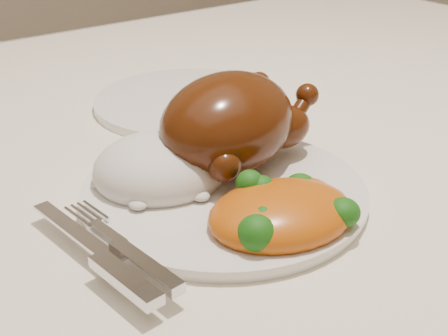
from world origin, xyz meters
TOP-DOWN VIEW (x-y plane):
  - dining_table at (0.00, 0.00)m, footprint 1.60×0.90m
  - tablecloth at (0.00, 0.00)m, footprint 1.73×1.03m
  - dinner_plate at (-0.00, -0.14)m, footprint 0.33×0.33m
  - side_plate at (0.10, 0.08)m, footprint 0.31×0.31m
  - roast_chicken at (0.03, -0.10)m, footprint 0.19×0.15m
  - rice_mound at (-0.04, -0.09)m, footprint 0.16×0.15m
  - mac_and_cheese at (0.00, -0.21)m, footprint 0.14×0.12m
  - cutlery at (-0.13, -0.18)m, footprint 0.04×0.18m

SIDE VIEW (x-z plane):
  - dining_table at x=0.00m, z-range 0.29..1.05m
  - tablecloth at x=0.00m, z-range 0.65..0.83m
  - side_plate at x=0.10m, z-range 0.77..0.78m
  - dinner_plate at x=0.00m, z-range 0.77..0.78m
  - cutlery at x=-0.13m, z-range 0.78..0.79m
  - mac_and_cheese at x=0.00m, z-range 0.76..0.81m
  - rice_mound at x=-0.04m, z-range 0.76..0.82m
  - roast_chicken at x=0.03m, z-range 0.78..0.87m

